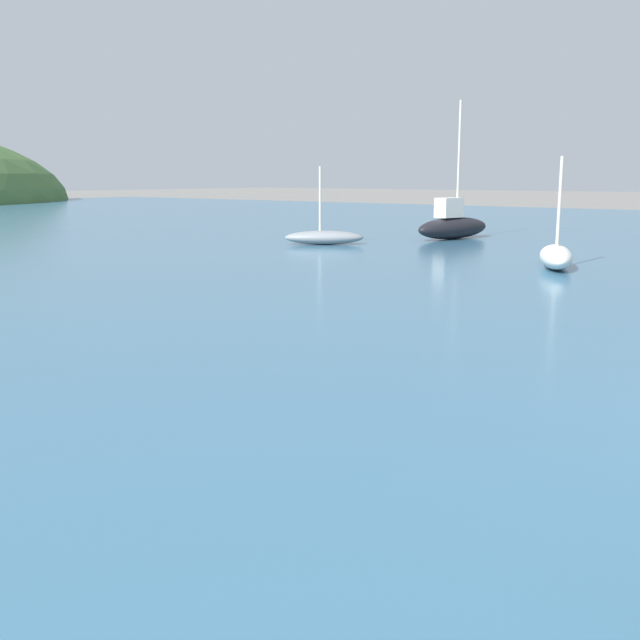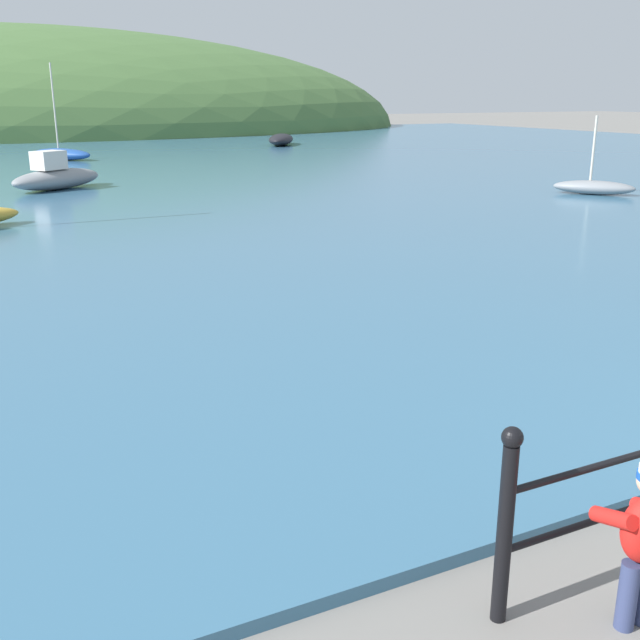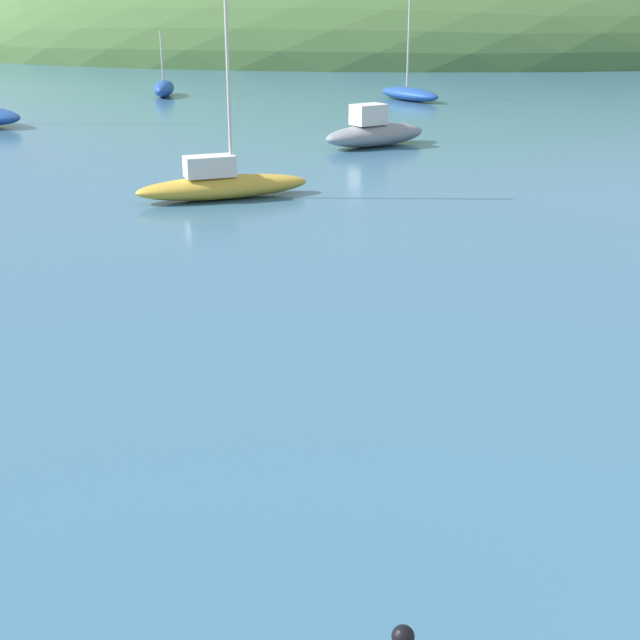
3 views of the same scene
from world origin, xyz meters
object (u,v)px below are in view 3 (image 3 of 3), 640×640
boat_white_sailboat (374,132)px  boat_red_dinghy (222,183)px  boat_green_fishing (164,88)px  boat_blue_hull (409,93)px

boat_white_sailboat → boat_red_dinghy: (-3.42, -6.80, -0.06)m
boat_white_sailboat → boat_green_fishing: 14.79m
boat_blue_hull → boat_green_fishing: (-10.01, 1.18, 0.06)m
boat_white_sailboat → boat_green_fishing: size_ratio=1.29×
boat_red_dinghy → boat_green_fishing: boat_red_dinghy is taller
boat_blue_hull → boat_green_fishing: 10.08m
boat_blue_hull → boat_green_fishing: boat_blue_hull is taller
boat_white_sailboat → boat_red_dinghy: bearing=-116.7°
boat_red_dinghy → boat_green_fishing: size_ratio=1.76×
boat_red_dinghy → boat_green_fishing: bearing=104.2°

